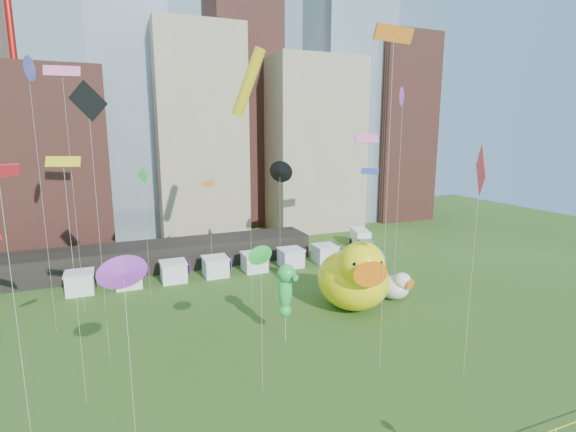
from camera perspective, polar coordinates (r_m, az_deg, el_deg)
name	(u,v)px	position (r m, az deg, el deg)	size (l,w,h in m)	color
skyline	(184,107)	(76.41, -13.51, 13.77)	(101.00, 23.00, 68.00)	brown
pavilion	(167,255)	(58.67, -15.67, -4.97)	(38.00, 6.00, 3.20)	black
vendor_tents	(216,267)	(53.92, -9.51, -6.66)	(33.24, 2.80, 2.40)	white
big_duck	(355,276)	(43.33, 8.79, -7.85)	(8.81, 10.40, 7.41)	#FFE80D
small_duck	(395,286)	(47.34, 13.90, -8.95)	(3.89, 4.41, 3.10)	white
seahorse_green	(286,286)	(35.90, -0.29, -9.24)	(1.90, 2.16, 6.75)	silver
seahorse_purple	(377,263)	(46.95, 11.68, -6.08)	(1.48, 1.70, 5.20)	silver
box_truck	(361,238)	(67.53, 9.62, -2.91)	(3.75, 6.30, 2.52)	white
kite_1	(62,73)	(44.34, -27.61, 16.33)	(3.01, 0.84, 23.00)	silver
kite_2	(280,172)	(48.83, -1.08, 5.84)	(1.24, 2.32, 14.15)	silver
kite_3	(261,256)	(27.77, -3.58, -5.29)	(1.24, 0.52, 10.18)	silver
kite_4	(248,83)	(42.32, -5.24, 17.09)	(3.20, 3.53, 24.99)	silver
kite_5	(370,172)	(49.19, 10.70, 5.68)	(1.30, 2.02, 13.38)	silver
kite_6	(209,184)	(49.29, -10.32, 4.13)	(1.63, 1.78, 12.01)	silver
kite_7	(403,97)	(44.20, 14.90, 14.86)	(1.47, 1.44, 21.55)	silver
kite_9	(367,139)	(54.58, 10.32, 9.94)	(3.74, 1.15, 17.12)	silver
kite_10	(88,106)	(34.25, -24.80, 12.96)	(2.56, 1.37, 20.88)	silver
kite_11	(143,180)	(45.45, -18.53, 4.51)	(1.13, 1.29, 13.96)	silver
kite_12	(63,165)	(28.59, -27.47, 5.97)	(1.98, 1.08, 15.90)	silver
kite_13	(28,69)	(41.36, -31.04, 16.23)	(0.54, 1.99, 23.21)	silver
kite_14	(394,37)	(31.00, 13.78, 21.95)	(3.24, 0.90, 24.01)	silver
kite_15	(123,273)	(21.67, -20.86, -7.05)	(1.60, 0.67, 11.66)	silver
kite_16	(480,172)	(31.61, 24.00, 5.26)	(2.01, 2.74, 16.50)	silver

